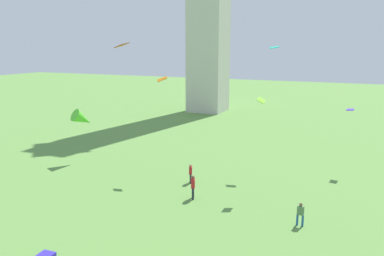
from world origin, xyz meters
The scene contains 9 objects.
person_0 centered at (9.08, 14.94, 0.88)m, with size 0.48×0.28×1.55m.
person_1 centered at (-0.56, 19.23, 0.92)m, with size 0.39×0.48×1.63m.
person_2 centered at (1.02, 16.20, 1.04)m, with size 0.43×0.54×1.83m.
kite_flying_0 centered at (-13.02, 20.86, 4.23)m, with size 2.20×2.65×2.13m.
kite_flying_1 centered at (-14.62, 30.42, 11.40)m, with size 1.19×1.77×0.70m.
kite_flying_2 centered at (-4.10, 21.03, 8.46)m, with size 1.06×0.90×0.50m.
kite_flying_3 centered at (11.17, 28.28, 5.68)m, with size 0.72×0.95×0.12m.
kite_flying_4 centered at (4.24, 27.42, 11.18)m, with size 1.00×0.84×0.27m.
kite_flying_5 centered at (4.99, 20.15, 7.22)m, with size 0.56×0.91×0.46m.
Camera 1 is at (12.03, -8.56, 11.27)m, focal length 35.72 mm.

